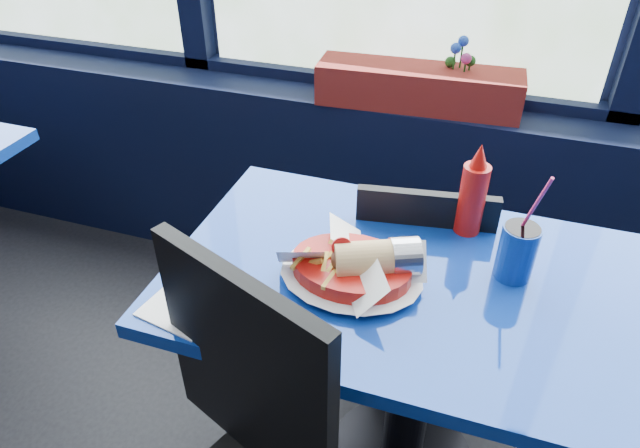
{
  "coord_description": "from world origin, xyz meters",
  "views": [
    {
      "loc": [
        0.38,
        0.98,
        1.63
      ],
      "look_at": [
        0.05,
        1.98,
        0.87
      ],
      "focal_mm": 32.0,
      "sensor_mm": 36.0,
      "label": 1
    }
  ],
  "objects_px": {
    "planter_box": "(418,87)",
    "flower_vase": "(456,88)",
    "ketchup_bottle": "(473,194)",
    "food_basket": "(354,266)",
    "soda_cup": "(517,251)",
    "near_table": "(418,334)",
    "chair_near_back": "(427,275)"
  },
  "relations": [
    {
      "from": "soda_cup",
      "to": "near_table",
      "type": "bearing_deg",
      "value": -156.47
    },
    {
      "from": "food_basket",
      "to": "soda_cup",
      "type": "height_order",
      "value": "soda_cup"
    },
    {
      "from": "chair_near_back",
      "to": "ketchup_bottle",
      "type": "distance_m",
      "value": 0.4
    },
    {
      "from": "near_table",
      "to": "planter_box",
      "type": "height_order",
      "value": "planter_box"
    },
    {
      "from": "chair_near_back",
      "to": "flower_vase",
      "type": "height_order",
      "value": "flower_vase"
    },
    {
      "from": "ketchup_bottle",
      "to": "food_basket",
      "type": "bearing_deg",
      "value": -128.97
    },
    {
      "from": "chair_near_back",
      "to": "flower_vase",
      "type": "distance_m",
      "value": 0.66
    },
    {
      "from": "near_table",
      "to": "food_basket",
      "type": "height_order",
      "value": "food_basket"
    },
    {
      "from": "flower_vase",
      "to": "ketchup_bottle",
      "type": "distance_m",
      "value": 0.64
    },
    {
      "from": "planter_box",
      "to": "ketchup_bottle",
      "type": "xyz_separation_m",
      "value": [
        0.25,
        -0.61,
        -0.01
      ]
    },
    {
      "from": "chair_near_back",
      "to": "food_basket",
      "type": "bearing_deg",
      "value": 61.62
    },
    {
      "from": "flower_vase",
      "to": "food_basket",
      "type": "distance_m",
      "value": 0.92
    },
    {
      "from": "near_table",
      "to": "planter_box",
      "type": "bearing_deg",
      "value": 102.58
    },
    {
      "from": "flower_vase",
      "to": "food_basket",
      "type": "xyz_separation_m",
      "value": [
        -0.1,
        -0.91,
        -0.09
      ]
    },
    {
      "from": "ketchup_bottle",
      "to": "planter_box",
      "type": "bearing_deg",
      "value": 112.37
    },
    {
      "from": "near_table",
      "to": "chair_near_back",
      "type": "height_order",
      "value": "chair_near_back"
    },
    {
      "from": "chair_near_back",
      "to": "soda_cup",
      "type": "relative_size",
      "value": 2.94
    },
    {
      "from": "food_basket",
      "to": "planter_box",
      "type": "bearing_deg",
      "value": 92.77
    },
    {
      "from": "food_basket",
      "to": "ketchup_bottle",
      "type": "distance_m",
      "value": 0.36
    },
    {
      "from": "flower_vase",
      "to": "planter_box",
      "type": "bearing_deg",
      "value": -170.34
    },
    {
      "from": "near_table",
      "to": "soda_cup",
      "type": "bearing_deg",
      "value": 23.53
    },
    {
      "from": "planter_box",
      "to": "food_basket",
      "type": "xyz_separation_m",
      "value": [
        0.03,
        -0.89,
        -0.08
      ]
    },
    {
      "from": "soda_cup",
      "to": "ketchup_bottle",
      "type": "bearing_deg",
      "value": 129.78
    },
    {
      "from": "planter_box",
      "to": "food_basket",
      "type": "height_order",
      "value": "planter_box"
    },
    {
      "from": "flower_vase",
      "to": "food_basket",
      "type": "height_order",
      "value": "flower_vase"
    },
    {
      "from": "planter_box",
      "to": "flower_vase",
      "type": "distance_m",
      "value": 0.13
    },
    {
      "from": "near_table",
      "to": "planter_box",
      "type": "relative_size",
      "value": 1.75
    },
    {
      "from": "planter_box",
      "to": "food_basket",
      "type": "relative_size",
      "value": 2.27
    },
    {
      "from": "ketchup_bottle",
      "to": "soda_cup",
      "type": "relative_size",
      "value": 0.87
    },
    {
      "from": "chair_near_back",
      "to": "ketchup_bottle",
      "type": "relative_size",
      "value": 3.38
    },
    {
      "from": "soda_cup",
      "to": "planter_box",
      "type": "bearing_deg",
      "value": 116.23
    },
    {
      "from": "chair_near_back",
      "to": "food_basket",
      "type": "relative_size",
      "value": 2.8
    }
  ]
}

